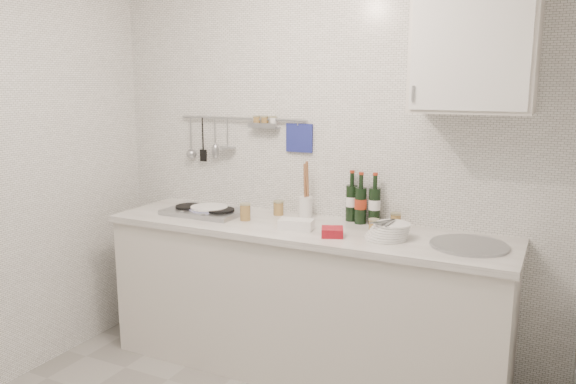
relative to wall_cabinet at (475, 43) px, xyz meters
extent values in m
cube|color=silver|center=(-0.90, 0.18, -0.70)|extent=(3.00, 0.02, 2.50)
cube|color=beige|center=(-0.90, -0.12, -1.51)|extent=(2.40, 0.60, 0.88)
cube|color=white|center=(-0.90, -0.12, -1.05)|extent=(2.44, 0.64, 0.04)
cube|color=black|center=(-0.90, -0.10, -1.90)|extent=(2.34, 0.52, 0.10)
cube|color=#93969B|center=(-1.60, -0.12, -1.01)|extent=(0.50, 0.32, 0.03)
cylinder|color=black|center=(-1.72, -0.12, -0.99)|extent=(0.18, 0.18, 0.01)
cylinder|color=black|center=(-1.48, -0.12, -0.99)|extent=(0.18, 0.18, 0.01)
cylinder|color=#93969B|center=(0.05, -0.12, -1.02)|extent=(0.40, 0.40, 0.02)
cylinder|color=#93969B|center=(0.05, -0.12, -1.08)|extent=(0.34, 0.34, 0.10)
cylinder|color=#93969B|center=(-1.47, 0.15, -0.43)|extent=(0.95, 0.02, 0.02)
cube|color=navy|center=(-1.06, 0.17, -0.54)|extent=(0.18, 0.02, 0.18)
cube|color=beige|center=(0.00, 0.01, 0.00)|extent=(0.60, 0.35, 0.70)
cube|color=white|center=(0.00, -0.18, 0.00)|extent=(0.56, 0.01, 0.66)
cylinder|color=#93969B|center=(-0.26, -0.19, -0.25)|extent=(0.01, 0.01, 0.08)
cylinder|color=#5256BB|center=(-1.59, -0.11, -1.02)|extent=(0.26, 0.26, 0.01)
cylinder|color=#5256BB|center=(-1.59, -0.11, -1.01)|extent=(0.25, 0.25, 0.01)
cylinder|color=#5256BB|center=(-1.58, -0.11, -1.00)|extent=(0.25, 0.25, 0.01)
cylinder|color=#5256BB|center=(-1.58, -0.10, -0.99)|extent=(0.24, 0.24, 0.01)
cylinder|color=white|center=(-0.38, -0.17, -1.02)|extent=(0.23, 0.23, 0.01)
cylinder|color=white|center=(-0.38, -0.17, -1.01)|extent=(0.22, 0.22, 0.01)
cylinder|color=white|center=(-0.37, -0.16, -1.00)|extent=(0.22, 0.22, 0.01)
cylinder|color=white|center=(-0.36, -0.16, -0.99)|extent=(0.21, 0.21, 0.01)
cylinder|color=white|center=(-0.36, -0.16, -0.97)|extent=(0.20, 0.20, 0.01)
cylinder|color=white|center=(-0.35, -0.15, -0.96)|extent=(0.20, 0.20, 0.01)
cylinder|color=white|center=(-0.35, -0.15, -0.95)|extent=(0.19, 0.19, 0.01)
cube|color=white|center=(-0.90, -0.21, -1.00)|extent=(0.21, 0.13, 0.06)
cube|color=#B11322|center=(-0.66, -0.25, -1.01)|extent=(0.15, 0.15, 0.05)
cylinder|color=white|center=(-0.98, 0.09, -0.96)|extent=(0.09, 0.09, 0.13)
cylinder|color=#965A3C|center=(-0.97, 0.09, -0.80)|extent=(0.03, 0.06, 0.26)
cylinder|color=#965A3C|center=(-0.99, 0.10, -0.81)|extent=(0.04, 0.05, 0.24)
cylinder|color=olive|center=(-1.16, 0.07, -0.99)|extent=(0.07, 0.07, 0.08)
cylinder|color=tan|center=(-1.16, 0.07, -0.94)|extent=(0.07, 0.07, 0.01)
cylinder|color=olive|center=(-0.40, 0.09, -0.99)|extent=(0.06, 0.06, 0.08)
cylinder|color=tan|center=(-0.40, 0.09, -0.95)|extent=(0.06, 0.06, 0.01)
cylinder|color=olive|center=(-0.48, -0.07, -1.00)|extent=(0.06, 0.06, 0.07)
cylinder|color=tan|center=(-0.48, -0.07, -0.96)|extent=(0.06, 0.06, 0.01)
cylinder|color=olive|center=(-1.28, -0.15, -0.98)|extent=(0.06, 0.06, 0.10)
cylinder|color=tan|center=(-1.28, -0.15, -0.93)|extent=(0.07, 0.07, 0.01)
camera|label=1|loc=(0.45, -3.04, -0.19)|focal=35.00mm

